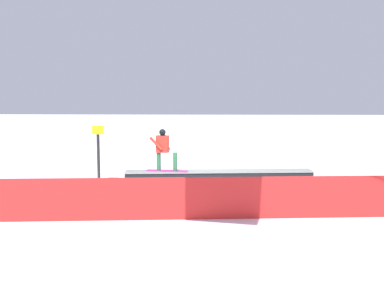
{
  "coord_description": "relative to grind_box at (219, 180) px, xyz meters",
  "views": [
    {
      "loc": [
        0.36,
        14.77,
        3.07
      ],
      "look_at": [
        0.88,
        1.07,
        1.59
      ],
      "focal_mm": 41.27,
      "sensor_mm": 36.0,
      "label": 1
    }
  ],
  "objects": [
    {
      "name": "trail_marker",
      "position": [
        4.18,
        -0.24,
        0.85
      ],
      "size": [
        0.4,
        0.1,
        2.07
      ],
      "color": "#262628",
      "rests_on": "ground_plane"
    },
    {
      "name": "snowboarder",
      "position": [
        1.87,
        0.13,
        1.08
      ],
      "size": [
        1.45,
        0.52,
        1.42
      ],
      "color": "#BC278F",
      "rests_on": "grind_box"
    },
    {
      "name": "grind_box",
      "position": [
        0.0,
        0.0,
        0.0
      ],
      "size": [
        6.36,
        1.16,
        0.57
      ],
      "color": "black",
      "rests_on": "ground_plane"
    },
    {
      "name": "safety_fence",
      "position": [
        0.0,
        3.91,
        0.28
      ],
      "size": [
        11.92,
        1.07,
        1.07
      ],
      "primitive_type": "cube",
      "rotation": [
        0.0,
        0.0,
        0.08
      ],
      "color": "red",
      "rests_on": "ground_plane"
    },
    {
      "name": "ground_plane",
      "position": [
        0.0,
        0.0,
        -0.26
      ],
      "size": [
        120.0,
        120.0,
        0.0
      ],
      "primitive_type": "plane",
      "color": "white"
    }
  ]
}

